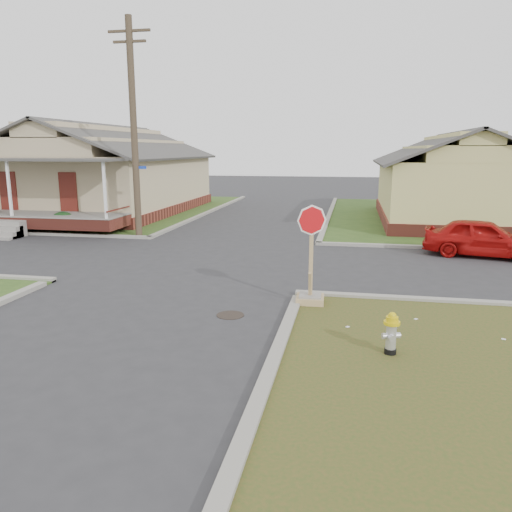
% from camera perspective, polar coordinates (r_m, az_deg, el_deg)
% --- Properties ---
extents(ground, '(120.00, 120.00, 0.00)m').
position_cam_1_polar(ground, '(12.74, -12.10, -5.32)').
color(ground, '#2C2C2F').
rests_on(ground, ground).
extents(verge_far_left, '(19.00, 19.00, 0.05)m').
position_cam_1_polar(verge_far_left, '(34.40, -20.52, 5.12)').
color(verge_far_left, '#2C491A').
rests_on(verge_far_left, ground).
extents(curbs, '(80.00, 40.00, 0.12)m').
position_cam_1_polar(curbs, '(17.29, -5.68, -0.50)').
color(curbs, gray).
rests_on(curbs, ground).
extents(manhole, '(0.64, 0.64, 0.01)m').
position_cam_1_polar(manhole, '(11.61, -2.95, -6.76)').
color(manhole, black).
rests_on(manhole, ground).
extents(corner_house, '(10.10, 15.50, 5.30)m').
position_cam_1_polar(corner_house, '(31.60, -17.36, 8.88)').
color(corner_house, maroon).
rests_on(corner_house, ground).
extents(side_house_yellow, '(7.60, 11.60, 4.70)m').
position_cam_1_polar(side_house_yellow, '(28.18, 21.64, 8.08)').
color(side_house_yellow, maroon).
rests_on(side_house_yellow, ground).
extents(utility_pole, '(1.80, 0.28, 9.00)m').
position_cam_1_polar(utility_pole, '(22.03, -13.80, 14.13)').
color(utility_pole, '#3B3022').
rests_on(utility_pole, ground).
extents(fire_hydrant, '(0.30, 0.30, 0.80)m').
position_cam_1_polar(fire_hydrant, '(9.58, 15.22, -8.27)').
color(fire_hydrant, black).
rests_on(fire_hydrant, ground).
extents(stop_sign, '(0.69, 0.67, 2.42)m').
position_cam_1_polar(stop_sign, '(12.29, 6.24, -2.98)').
color(stop_sign, tan).
rests_on(stop_sign, ground).
extents(red_sedan, '(4.23, 2.44, 1.36)m').
position_cam_1_polar(red_sedan, '(19.46, 24.47, 1.91)').
color(red_sedan, '#A90D0C').
rests_on(red_sedan, ground).
extents(hedge_right, '(1.29, 1.05, 0.98)m').
position_cam_1_polar(hedge_right, '(24.43, -21.17, 3.73)').
color(hedge_right, '#133616').
rests_on(hedge_right, verge_far_left).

